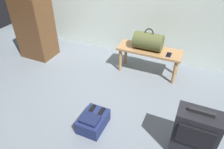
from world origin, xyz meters
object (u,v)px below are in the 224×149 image
Objects in this scene: cell_phone at (169,55)px; backpack_navy at (93,121)px; duffel_bag_olive at (148,41)px; suitcase_upright_charcoal at (195,132)px; side_cabinet at (35,27)px; bench at (149,53)px.

cell_phone is 0.38× the size of backpack_navy.
duffel_bag_olive is at bearing 170.32° from cell_phone.
side_cabinet reaches higher than suitcase_upright_charcoal.
cell_phone is at bearing -9.68° from duffel_bag_olive.
backpack_navy is (-0.23, -1.40, -0.47)m from duffel_bag_olive.
suitcase_upright_charcoal is 1.58× the size of backpack_navy.
suitcase_upright_charcoal is 0.55× the size of side_cabinet.
backpack_navy is at bearing -33.12° from side_cabinet.
cell_phone is at bearing 113.38° from suitcase_upright_charcoal.
backpack_navy is 0.35× the size of side_cabinet.
bench is 1.66× the size of suitcase_upright_charcoal.
cell_phone is at bearing -10.86° from bench.
duffel_bag_olive is at bearing 7.27° from side_cabinet.
bench is at bearing 79.27° from backpack_navy.
suitcase_upright_charcoal is (0.83, -1.28, -0.05)m from bench.
duffel_bag_olive is 3.06× the size of cell_phone.
bench is at bearing 0.00° from duffel_bag_olive.
suitcase_upright_charcoal is (0.53, -1.22, -0.13)m from cell_phone.
bench is 0.32m from cell_phone.
suitcase_upright_charcoal reaches higher than cell_phone.
side_cabinet is (-2.85, 1.03, 0.24)m from suitcase_upright_charcoal.
bench is 0.20m from duffel_bag_olive.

